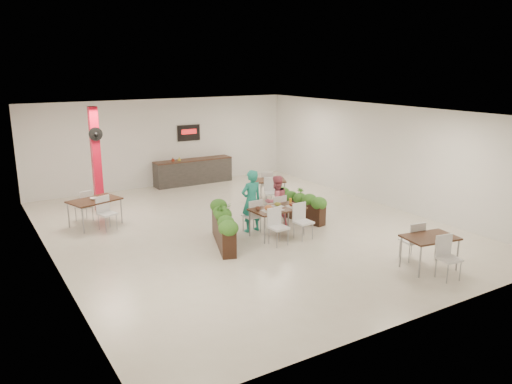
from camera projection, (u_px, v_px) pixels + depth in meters
ground at (245, 228)px, 13.82m from camera, size 12.00×12.00×0.00m
room_shell at (245, 156)px, 13.33m from camera, size 10.10×12.10×3.22m
red_column at (96, 158)px, 15.04m from camera, size 0.40×0.41×3.20m
service_counter at (193, 171)px, 18.88m from camera, size 3.00×0.64×2.20m
main_table at (277, 212)px, 13.05m from camera, size 1.44×1.68×0.92m
diner_man at (251, 201)px, 13.34m from camera, size 0.64×0.44×1.69m
diner_woman at (276, 201)px, 13.78m from camera, size 0.73×0.58×1.45m
planter_left at (223, 225)px, 12.38m from camera, size 0.98×2.00×1.10m
planter_right at (300, 204)px, 14.43m from camera, size 0.68×1.79×0.95m
side_table_a at (94, 203)px, 13.88m from camera, size 1.52×1.67×0.92m
side_table_b at (269, 184)px, 16.29m from camera, size 1.27×1.65×0.92m
side_table_c at (430, 242)px, 10.90m from camera, size 1.24×1.67×0.92m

